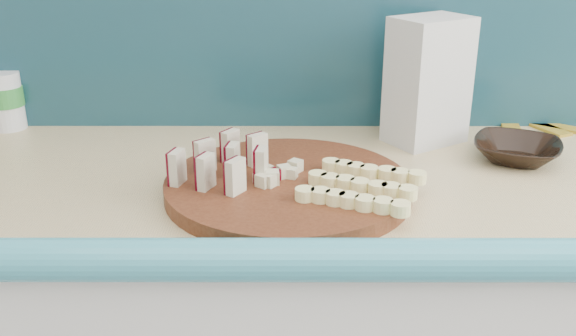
{
  "coord_description": "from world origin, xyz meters",
  "views": [
    {
      "loc": [
        -0.14,
        0.45,
        1.35
      ],
      "look_at": [
        -0.14,
        1.42,
        0.96
      ],
      "focal_mm": 40.0,
      "sensor_mm": 36.0,
      "label": 1
    }
  ],
  "objects": [
    {
      "name": "cutting_board",
      "position": [
        -0.14,
        1.42,
        0.92
      ],
      "size": [
        0.53,
        0.53,
        0.03
      ],
      "primitive_type": "cylinder",
      "rotation": [
        0.0,
        0.0,
        -0.38
      ],
      "color": "#3F1B0D",
      "rests_on": "kitchen_counter"
    },
    {
      "name": "canister",
      "position": [
        -0.74,
        1.76,
        0.97
      ],
      "size": [
        0.08,
        0.08,
        0.12
      ],
      "rotation": [
        0.0,
        0.0,
        -0.11
      ],
      "color": "white",
      "rests_on": "kitchen_counter"
    },
    {
      "name": "brown_bowl",
      "position": [
        0.29,
        1.57,
        0.93
      ],
      "size": [
        0.21,
        0.21,
        0.04
      ],
      "primitive_type": "imported",
      "rotation": [
        0.0,
        0.0,
        -0.39
      ],
      "color": "black",
      "rests_on": "kitchen_counter"
    },
    {
      "name": "apple_chunks",
      "position": [
        -0.16,
        1.43,
        0.95
      ],
      "size": [
        0.06,
        0.06,
        0.02
      ],
      "color": "beige",
      "rests_on": "cutting_board"
    },
    {
      "name": "backsplash",
      "position": [
        0.1,
        1.79,
        1.16
      ],
      "size": [
        2.2,
        0.02,
        0.5
      ],
      "primitive_type": "cube",
      "color": "teal",
      "rests_on": "kitchen_counter"
    },
    {
      "name": "apple_wedges",
      "position": [
        -0.24,
        1.43,
        0.96
      ],
      "size": [
        0.16,
        0.18,
        0.06
      ],
      "color": "beige",
      "rests_on": "cutting_board"
    },
    {
      "name": "banana_peel",
      "position": [
        0.4,
        1.76,
        0.91
      ],
      "size": [
        0.23,
        0.19,
        0.01
      ],
      "rotation": [
        0.0,
        0.0,
        0.25
      ],
      "color": "gold",
      "rests_on": "kitchen_counter"
    },
    {
      "name": "flour_bag",
      "position": [
        0.14,
        1.68,
        1.03
      ],
      "size": [
        0.18,
        0.17,
        0.25
      ],
      "primitive_type": "cube",
      "rotation": [
        0.0,
        0.0,
        0.56
      ],
      "color": "silver",
      "rests_on": "kitchen_counter"
    },
    {
      "name": "banana_slices",
      "position": [
        -0.02,
        1.37,
        0.94
      ],
      "size": [
        0.21,
        0.2,
        0.02
      ],
      "color": "#FFF49B",
      "rests_on": "cutting_board"
    }
  ]
}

